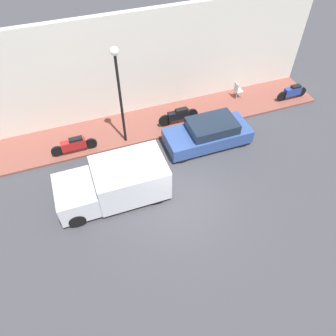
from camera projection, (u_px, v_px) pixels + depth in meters
ground_plane at (180, 200)px, 13.83m from camera, size 60.00×60.00×0.00m
sidewalk at (144, 125)px, 17.04m from camera, size 2.51×19.30×0.11m
building_facade at (133, 66)px, 16.02m from camera, size 0.30×19.30×5.29m
parked_car at (208, 133)px, 15.71m from camera, size 1.74×4.10×1.31m
delivery_van at (114, 183)px, 13.33m from camera, size 2.08×4.48×1.69m
motorcycle_blue at (293, 92)px, 18.17m from camera, size 0.30×1.82×0.82m
motorcycle_black at (179, 116)px, 16.72m from camera, size 0.30×2.13×0.84m
motorcycle_red at (74, 145)px, 15.29m from camera, size 0.30×2.14×0.82m
streetlamp at (118, 81)px, 13.70m from camera, size 0.37×0.37×4.87m
cafe_chair at (237, 90)px, 18.18m from camera, size 0.40×0.40×0.93m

